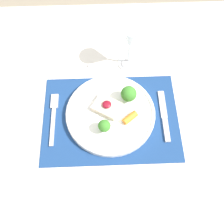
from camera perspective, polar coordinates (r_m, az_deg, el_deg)
The scene contains 8 objects.
ground_plane at distance 1.56m, azimuth -0.17°, elevation -13.78°, with size 8.00×8.00×0.00m, color gray.
dining_table at distance 0.92m, azimuth -0.28°, elevation -3.80°, with size 1.39×1.04×0.77m.
placemat at distance 0.84m, azimuth -0.31°, elevation -1.28°, with size 0.43×0.31×0.00m, color navy.
dinner_plate at distance 0.83m, azimuth 0.13°, elevation -0.07°, with size 0.28×0.28×0.08m.
fork at distance 0.85m, azimuth -12.60°, elevation -0.65°, with size 0.02×0.18×0.01m.
knife at distance 0.84m, azimuth 11.38°, elevation -1.47°, with size 0.02×0.18×0.01m.
spoon at distance 0.94m, azimuth 2.29°, elevation 10.40°, with size 0.17×0.04×0.01m.
wine_glass_near at distance 0.87m, azimuth 4.01°, elevation 15.53°, with size 0.08×0.08×0.17m.
Camera 1 is at (-0.01, -0.37, 1.52)m, focal length 42.00 mm.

